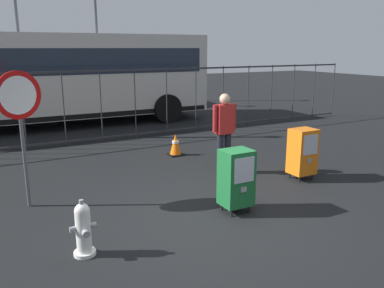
{
  "coord_description": "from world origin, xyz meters",
  "views": [
    {
      "loc": [
        -2.94,
        -4.79,
        2.57
      ],
      "look_at": [
        0.3,
        1.2,
        0.9
      ],
      "focal_mm": 36.88,
      "sensor_mm": 36.0,
      "label": 1
    }
  ],
  "objects_px": {
    "fire_hydrant": "(83,229)",
    "street_light_far_left": "(16,14)",
    "stop_sign": "(20,111)",
    "street_light_far_right": "(96,16)",
    "pedestrian": "(224,129)",
    "traffic_cone": "(176,145)",
    "bus_near": "(49,75)",
    "newspaper_box_secondary": "(236,178)",
    "newspaper_box_primary": "(303,151)"
  },
  "relations": [
    {
      "from": "pedestrian",
      "to": "street_light_far_right",
      "type": "bearing_deg",
      "value": 86.1
    },
    {
      "from": "street_light_far_left",
      "to": "street_light_far_right",
      "type": "distance_m",
      "value": 3.47
    },
    {
      "from": "pedestrian",
      "to": "traffic_cone",
      "type": "distance_m",
      "value": 1.91
    },
    {
      "from": "newspaper_box_secondary",
      "to": "stop_sign",
      "type": "bearing_deg",
      "value": 148.25
    },
    {
      "from": "newspaper_box_primary",
      "to": "newspaper_box_secondary",
      "type": "height_order",
      "value": "same"
    },
    {
      "from": "fire_hydrant",
      "to": "newspaper_box_primary",
      "type": "relative_size",
      "value": 0.73
    },
    {
      "from": "fire_hydrant",
      "to": "street_light_far_left",
      "type": "bearing_deg",
      "value": 86.79
    },
    {
      "from": "stop_sign",
      "to": "traffic_cone",
      "type": "height_order",
      "value": "stop_sign"
    },
    {
      "from": "bus_near",
      "to": "traffic_cone",
      "type": "bearing_deg",
      "value": -68.26
    },
    {
      "from": "stop_sign",
      "to": "street_light_far_left",
      "type": "bearing_deg",
      "value": 84.25
    },
    {
      "from": "bus_near",
      "to": "street_light_far_left",
      "type": "bearing_deg",
      "value": 94.81
    },
    {
      "from": "newspaper_box_secondary",
      "to": "pedestrian",
      "type": "relative_size",
      "value": 0.61
    },
    {
      "from": "stop_sign",
      "to": "street_light_far_right",
      "type": "xyz_separation_m",
      "value": [
        4.67,
        12.42,
        2.4
      ]
    },
    {
      "from": "fire_hydrant",
      "to": "bus_near",
      "type": "distance_m",
      "value": 9.25
    },
    {
      "from": "pedestrian",
      "to": "bus_near",
      "type": "height_order",
      "value": "bus_near"
    },
    {
      "from": "fire_hydrant",
      "to": "pedestrian",
      "type": "xyz_separation_m",
      "value": [
        3.39,
        2.01,
        0.6
      ]
    },
    {
      "from": "pedestrian",
      "to": "street_light_far_left",
      "type": "relative_size",
      "value": 0.25
    },
    {
      "from": "fire_hydrant",
      "to": "stop_sign",
      "type": "bearing_deg",
      "value": 101.92
    },
    {
      "from": "newspaper_box_primary",
      "to": "traffic_cone",
      "type": "bearing_deg",
      "value": 116.73
    },
    {
      "from": "fire_hydrant",
      "to": "stop_sign",
      "type": "relative_size",
      "value": 0.33
    },
    {
      "from": "newspaper_box_secondary",
      "to": "stop_sign",
      "type": "height_order",
      "value": "stop_sign"
    },
    {
      "from": "bus_near",
      "to": "fire_hydrant",
      "type": "bearing_deg",
      "value": -96.01
    },
    {
      "from": "fire_hydrant",
      "to": "newspaper_box_secondary",
      "type": "distance_m",
      "value": 2.49
    },
    {
      "from": "newspaper_box_secondary",
      "to": "fire_hydrant",
      "type": "bearing_deg",
      "value": -174.76
    },
    {
      "from": "newspaper_box_primary",
      "to": "bus_near",
      "type": "height_order",
      "value": "bus_near"
    },
    {
      "from": "fire_hydrant",
      "to": "bus_near",
      "type": "xyz_separation_m",
      "value": [
        1.12,
        9.08,
        1.36
      ]
    },
    {
      "from": "stop_sign",
      "to": "street_light_far_right",
      "type": "height_order",
      "value": "street_light_far_right"
    },
    {
      "from": "pedestrian",
      "to": "traffic_cone",
      "type": "height_order",
      "value": "pedestrian"
    },
    {
      "from": "fire_hydrant",
      "to": "newspaper_box_secondary",
      "type": "height_order",
      "value": "newspaper_box_secondary"
    },
    {
      "from": "stop_sign",
      "to": "traffic_cone",
      "type": "xyz_separation_m",
      "value": [
        3.56,
        1.75,
        -1.34
      ]
    },
    {
      "from": "stop_sign",
      "to": "bus_near",
      "type": "relative_size",
      "value": 0.21
    },
    {
      "from": "newspaper_box_secondary",
      "to": "bus_near",
      "type": "bearing_deg",
      "value": 98.66
    },
    {
      "from": "stop_sign",
      "to": "traffic_cone",
      "type": "distance_m",
      "value": 4.18
    },
    {
      "from": "street_light_far_left",
      "to": "street_light_far_right",
      "type": "bearing_deg",
      "value": 5.39
    },
    {
      "from": "newspaper_box_primary",
      "to": "stop_sign",
      "type": "distance_m",
      "value": 5.2
    },
    {
      "from": "newspaper_box_secondary",
      "to": "bus_near",
      "type": "distance_m",
      "value": 9.03
    },
    {
      "from": "newspaper_box_primary",
      "to": "bus_near",
      "type": "xyz_separation_m",
      "value": [
        -3.43,
        8.14,
        1.14
      ]
    },
    {
      "from": "stop_sign",
      "to": "street_light_far_right",
      "type": "relative_size",
      "value": 0.32
    },
    {
      "from": "traffic_cone",
      "to": "street_light_far_right",
      "type": "relative_size",
      "value": 0.08
    },
    {
      "from": "street_light_far_left",
      "to": "pedestrian",
      "type": "bearing_deg",
      "value": -77.87
    },
    {
      "from": "traffic_cone",
      "to": "bus_near",
      "type": "bearing_deg",
      "value": 110.7
    },
    {
      "from": "newspaper_box_secondary",
      "to": "pedestrian",
      "type": "height_order",
      "value": "pedestrian"
    },
    {
      "from": "newspaper_box_primary",
      "to": "stop_sign",
      "type": "height_order",
      "value": "stop_sign"
    },
    {
      "from": "fire_hydrant",
      "to": "newspaper_box_primary",
      "type": "height_order",
      "value": "newspaper_box_primary"
    },
    {
      "from": "fire_hydrant",
      "to": "newspaper_box_primary",
      "type": "distance_m",
      "value": 4.65
    },
    {
      "from": "newspaper_box_secondary",
      "to": "street_light_far_left",
      "type": "height_order",
      "value": "street_light_far_left"
    },
    {
      "from": "bus_near",
      "to": "street_light_far_right",
      "type": "distance_m",
      "value": 6.61
    },
    {
      "from": "fire_hydrant",
      "to": "street_light_far_left",
      "type": "xyz_separation_m",
      "value": [
        0.79,
        14.11,
        3.6
      ]
    },
    {
      "from": "pedestrian",
      "to": "street_light_far_left",
      "type": "distance_m",
      "value": 12.74
    },
    {
      "from": "newspaper_box_primary",
      "to": "street_light_far_right",
      "type": "relative_size",
      "value": 0.15
    }
  ]
}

